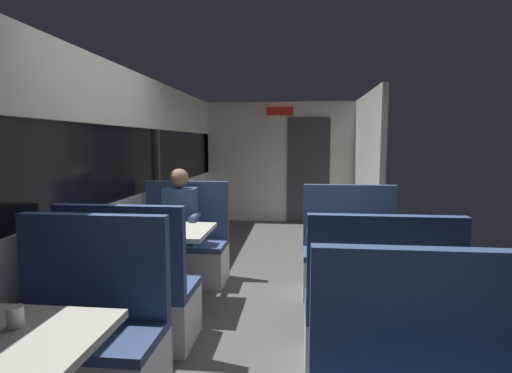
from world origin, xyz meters
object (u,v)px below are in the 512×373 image
Objects in this scene: bench_near_window_facing_entry at (83,348)px; coffee_cup_primary at (363,234)px; dining_table_rear_aisle at (362,251)px; bench_mid_window_facing_end at (132,301)px; seated_passenger at (182,235)px; dining_table_mid_window at (162,239)px; bench_rear_aisle_facing_end at (377,325)px; bench_mid_window_facing_entry at (184,252)px; coffee_cup_secondary at (15,317)px; bench_rear_aisle_facing_entry at (350,262)px.

bench_near_window_facing_entry is 12.22× the size of coffee_cup_primary.
bench_near_window_facing_entry is 1.22× the size of dining_table_rear_aisle.
seated_passenger reaches higher than bench_mid_window_facing_end.
bench_mid_window_facing_end is (0.00, -0.70, -0.31)m from dining_table_mid_window.
seated_passenger is at bearing 139.54° from bench_rear_aisle_facing_end.
dining_table_mid_window is 0.82× the size of bench_mid_window_facing_end.
coffee_cup_primary is at bearing -6.50° from dining_table_mid_window.
bench_mid_window_facing_entry is 0.22m from seated_passenger.
bench_rear_aisle_facing_end reaches higher than coffee_cup_secondary.
coffee_cup_secondary is at bearing -125.27° from bench_rear_aisle_facing_entry.
bench_mid_window_facing_entry is 2.40m from bench_rear_aisle_facing_end.
bench_rear_aisle_facing_end is at bearing -40.46° from seated_passenger.
dining_table_mid_window is 0.82× the size of bench_rear_aisle_facing_end.
coffee_cup_primary reaches higher than dining_table_rear_aisle.
bench_mid_window_facing_end is 1.80m from bench_rear_aisle_facing_end.
coffee_cup_secondary is at bearing -85.92° from bench_near_window_facing_entry.
bench_rear_aisle_facing_end is (1.79, 0.50, 0.00)m from bench_near_window_facing_entry.
dining_table_mid_window is at bearing 173.50° from coffee_cup_primary.
bench_mid_window_facing_entry is 1.22× the size of dining_table_rear_aisle.
bench_mid_window_facing_end is at bearing -90.00° from bench_mid_window_facing_entry.
bench_mid_window_facing_end is 1.34m from seated_passenger.
dining_table_mid_window is 10.00× the size of coffee_cup_secondary.
dining_table_rear_aisle is at bearing 142.39° from coffee_cup_primary.
bench_rear_aisle_facing_end reaches higher than coffee_cup_primary.
bench_rear_aisle_facing_entry is (1.79, 1.90, 0.00)m from bench_near_window_facing_entry.
coffee_cup_primary is 2.49m from coffee_cup_secondary.
bench_mid_window_facing_end is 1.92m from coffee_cup_primary.
coffee_cup_secondary is (0.04, -0.58, 0.46)m from bench_near_window_facing_entry.
coffee_cup_primary reaches higher than dining_table_mid_window.
dining_table_mid_window is (0.00, 1.40, 0.31)m from bench_near_window_facing_entry.
dining_table_mid_window is at bearing 90.00° from bench_mid_window_facing_end.
seated_passenger is 1.99m from coffee_cup_primary.
dining_table_mid_window is 0.71× the size of seated_passenger.
dining_table_rear_aisle is 0.82× the size of bench_rear_aisle_facing_end.
dining_table_mid_window is at bearing -164.41° from bench_rear_aisle_facing_entry.
bench_mid_window_facing_end reaches higher than coffee_cup_primary.
dining_table_rear_aisle is (1.79, 0.50, 0.31)m from bench_mid_window_facing_end.
bench_rear_aisle_facing_entry is 3.06m from coffee_cup_secondary.
seated_passenger is 14.00× the size of coffee_cup_primary.
bench_near_window_facing_entry is at bearing -146.24° from dining_table_rear_aisle.
coffee_cup_primary is (0.01, -0.70, 0.46)m from bench_rear_aisle_facing_entry.
seated_passenger is (0.00, 1.33, 0.21)m from bench_mid_window_facing_end.
bench_near_window_facing_entry is 2.61m from bench_rear_aisle_facing_entry.
seated_passenger is at bearing 155.15° from coffee_cup_primary.
bench_rear_aisle_facing_entry is 0.84m from coffee_cup_primary.
bench_mid_window_facing_end and bench_mid_window_facing_entry have the same top height.
coffee_cup_primary is (1.80, -0.20, 0.15)m from dining_table_mid_window.
bench_rear_aisle_facing_entry is (0.00, 0.70, -0.31)m from dining_table_rear_aisle.
bench_rear_aisle_facing_end reaches higher than dining_table_mid_window.
coffee_cup_primary is (1.80, -0.90, 0.46)m from bench_mid_window_facing_entry.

